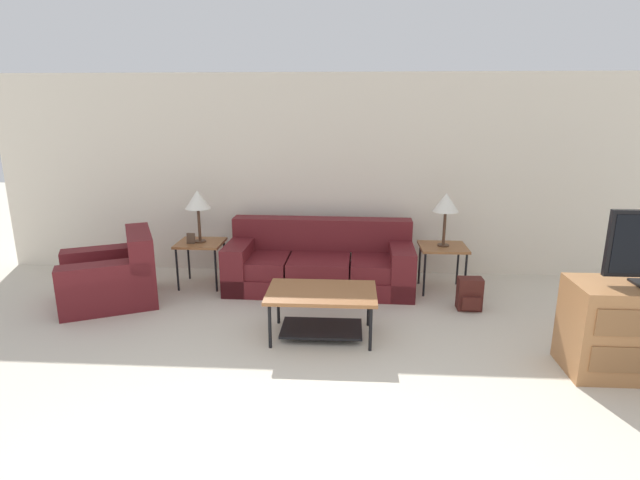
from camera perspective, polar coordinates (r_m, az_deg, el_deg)
wall_back at (r=6.60m, az=0.53°, el=7.31°), size 8.75×0.06×2.60m
couch at (r=6.17m, az=0.01°, el=-2.81°), size 2.27×0.95×0.82m
armchair at (r=6.21m, az=-22.61°, el=-4.02°), size 1.31×1.28×0.80m
coffee_table at (r=4.85m, az=0.19°, el=-7.21°), size 1.05×0.67×0.47m
side_table_left at (r=6.36m, az=-13.49°, el=-0.69°), size 0.56×0.52×0.56m
side_table_right at (r=6.19m, az=13.86°, el=-1.15°), size 0.56×0.52×0.56m
table_lamp_left at (r=6.23m, az=-13.81°, el=4.37°), size 0.31×0.31×0.64m
table_lamp_right at (r=6.06m, az=14.20°, el=4.05°), size 0.31×0.31×0.64m
backpack at (r=5.78m, az=16.73°, el=-5.97°), size 0.26×0.24×0.36m
picture_frame at (r=6.29m, az=-14.55°, el=0.19°), size 0.10×0.04×0.13m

